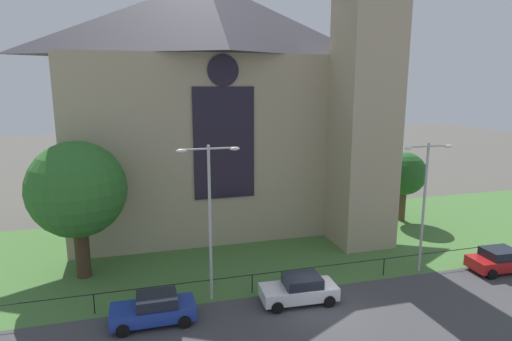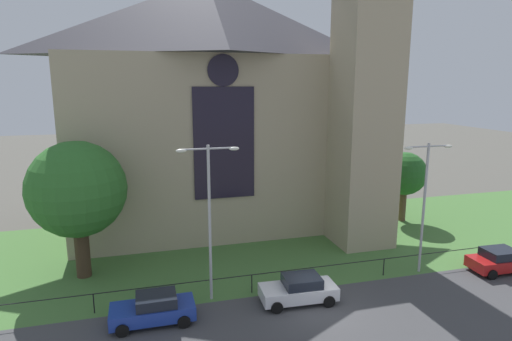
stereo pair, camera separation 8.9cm
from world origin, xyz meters
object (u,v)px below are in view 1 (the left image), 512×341
at_px(streetlamp_near, 210,204).
at_px(streetlamp_far, 425,192).
at_px(parked_car_red, 501,260).
at_px(tree_left_near, 77,190).
at_px(tree_right_far, 404,174).
at_px(church_building, 220,104).
at_px(parked_car_white, 299,289).
at_px(parked_car_blue, 154,309).

bearing_deg(streetlamp_near, streetlamp_far, -0.00).
bearing_deg(parked_car_red, tree_left_near, 168.51).
bearing_deg(tree_right_far, church_building, 166.27).
relative_size(tree_left_near, parked_car_white, 2.01).
height_order(church_building, tree_right_far, church_building).
relative_size(church_building, streetlamp_far, 3.11).
xyz_separation_m(streetlamp_far, parked_car_blue, (-16.75, -1.63, -4.56)).
bearing_deg(tree_left_near, tree_right_far, 9.69).
distance_m(tree_left_near, parked_car_blue, 9.17).
relative_size(tree_left_near, parked_car_blue, 2.04).
distance_m(tree_right_far, tree_left_near, 26.25).
distance_m(parked_car_blue, parked_car_red, 21.86).
bearing_deg(tree_right_far, streetlamp_far, -118.20).
relative_size(streetlamp_near, streetlamp_far, 1.05).
distance_m(church_building, parked_car_white, 17.69).
relative_size(tree_left_near, streetlamp_far, 1.03).
height_order(streetlamp_near, parked_car_white, streetlamp_near).
bearing_deg(parked_car_white, streetlamp_far, -167.00).
bearing_deg(streetlamp_far, parked_car_red, -15.09).
relative_size(tree_right_far, tree_left_near, 0.71).
xyz_separation_m(tree_right_far, tree_left_near, (-25.84, -4.41, 1.40)).
distance_m(streetlamp_near, streetlamp_far, 13.53).
bearing_deg(streetlamp_near, tree_right_far, 26.91).
bearing_deg(parked_car_red, parked_car_white, -176.56).
height_order(tree_right_far, parked_car_blue, tree_right_far).
height_order(church_building, streetlamp_far, church_building).
distance_m(parked_car_blue, parked_car_white, 7.85).
bearing_deg(parked_car_white, tree_left_near, -26.64).
xyz_separation_m(tree_left_near, parked_car_red, (25.88, -6.40, -4.85)).
xyz_separation_m(streetlamp_near, parked_car_white, (4.64, -1.63, -4.78)).
bearing_deg(streetlamp_far, tree_right_far, 61.80).
bearing_deg(parked_car_blue, tree_left_near, -58.68).
distance_m(streetlamp_near, parked_car_red, 19.29).
height_order(tree_right_far, tree_left_near, tree_left_near).
xyz_separation_m(streetlamp_near, parked_car_blue, (-3.22, -1.63, -4.78)).
xyz_separation_m(church_building, parked_car_blue, (-6.38, -14.84, -9.53)).
bearing_deg(tree_left_near, streetlamp_near, -34.74).
bearing_deg(church_building, streetlamp_near, -103.47).
bearing_deg(parked_car_red, parked_car_blue, -176.92).
bearing_deg(streetlamp_far, tree_left_near, 166.41).
bearing_deg(tree_right_far, parked_car_white, -141.58).
distance_m(streetlamp_near, parked_car_blue, 5.99).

